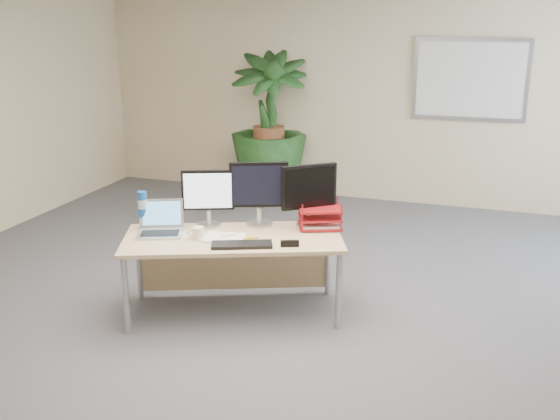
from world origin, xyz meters
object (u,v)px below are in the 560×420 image
(desk, at_px, (233,249))
(monitor_right, at_px, (259,190))
(floor_plant, at_px, (269,141))
(monitor_left, at_px, (208,195))
(laptop, at_px, (161,225))

(desk, distance_m, monitor_right, 0.51)
(floor_plant, distance_m, monitor_left, 3.03)
(monitor_left, relative_size, laptop, 1.08)
(laptop, bearing_deg, floor_plant, 94.49)
(monitor_left, height_order, laptop, monitor_left)
(laptop, bearing_deg, monitor_right, 31.69)
(monitor_left, distance_m, laptop, 0.44)
(monitor_right, distance_m, laptop, 0.82)
(floor_plant, bearing_deg, monitor_right, -71.95)
(floor_plant, xyz_separation_m, monitor_right, (0.92, -2.83, 0.19))
(monitor_left, distance_m, monitor_right, 0.41)
(monitor_left, relative_size, monitor_right, 0.88)
(monitor_left, bearing_deg, desk, -20.31)
(desk, height_order, monitor_left, monitor_left)
(desk, height_order, monitor_right, monitor_right)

